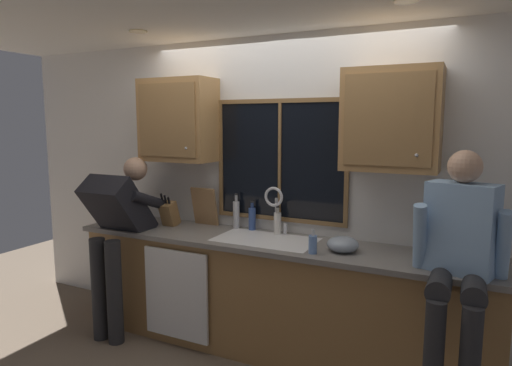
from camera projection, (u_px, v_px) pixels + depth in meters
name	position (u px, v px, depth m)	size (l,w,h in m)	color
back_wall	(287.00, 190.00, 3.76)	(5.73, 0.12, 2.55)	silver
ceiling_downlight_left	(138.00, 31.00, 3.44)	(0.14, 0.14, 0.01)	#FFEAB2
ceiling_downlight_right	(406.00, 1.00, 2.57)	(0.14, 0.14, 0.01)	#FFEAB2
window_glass	(280.00, 161.00, 3.69)	(1.10, 0.02, 0.95)	black
window_frame_top	(280.00, 101.00, 3.61)	(1.17, 0.02, 0.04)	brown
window_frame_bottom	(279.00, 219.00, 3.74)	(1.17, 0.02, 0.04)	brown
window_frame_left	(221.00, 158.00, 3.92)	(0.04, 0.02, 0.95)	brown
window_frame_right	(347.00, 164.00, 3.43)	(0.04, 0.02, 0.95)	brown
window_mullion_center	(280.00, 161.00, 3.68)	(0.02, 0.02, 0.95)	brown
lower_cabinet_run	(270.00, 298.00, 3.57)	(3.33, 0.58, 0.88)	olive
countertop	(269.00, 243.00, 3.49)	(3.39, 0.62, 0.04)	slate
dishwasher_front	(176.00, 295.00, 3.58)	(0.60, 0.02, 0.74)	white
upper_cabinet_left	(178.00, 120.00, 3.89)	(0.66, 0.36, 0.72)	#A87A47
upper_cabinet_right	(391.00, 120.00, 3.10)	(0.66, 0.36, 0.72)	#A87A47
sink	(265.00, 251.00, 3.52)	(0.80, 0.46, 0.21)	silver
faucet	(275.00, 204.00, 3.63)	(0.18, 0.09, 0.40)	silver
person_standing	(118.00, 227.00, 3.78)	(0.53, 0.70, 1.54)	#262628
person_sitting_on_counter	(459.00, 248.00, 2.63)	(0.54, 0.65, 1.26)	#262628
knife_block	(169.00, 214.00, 3.96)	(0.12, 0.18, 0.32)	olive
cutting_board	(205.00, 207.00, 3.98)	(0.24, 0.02, 0.35)	#997047
mixing_bowl	(343.00, 244.00, 3.18)	(0.23, 0.23, 0.11)	#8C99A8
soap_dispenser	(313.00, 244.00, 3.13)	(0.06, 0.07, 0.18)	#668CCC
bottle_green_glass	(277.00, 223.00, 3.66)	(0.06, 0.06, 0.24)	silver
bottle_tall_clear	(236.00, 214.00, 3.87)	(0.06, 0.06, 0.31)	#B7B7BC
bottle_amber_small	(252.00, 218.00, 3.81)	(0.06, 0.06, 0.25)	#334C8C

